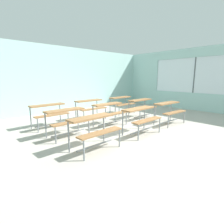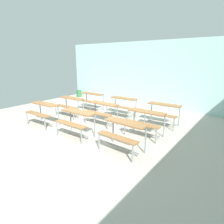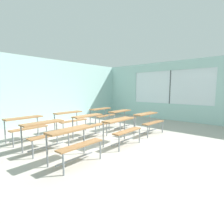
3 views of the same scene
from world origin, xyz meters
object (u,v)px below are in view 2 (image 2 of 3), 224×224
at_px(desk_bench_r1c2, 145,118).
at_px(desk_bench_r2c2, 163,110).
at_px(desk_bench_r0c0, 42,109).
at_px(desk_bench_r1c0, 70,102).
at_px(desk_bench_r0c1, 76,118).
at_px(desk_bench_r2c0, 91,98).
at_px(desk_bench_r2c1, 122,103).
at_px(desk_bench_r1c1, 101,109).
at_px(desk_bench_r0c2, 123,130).
at_px(trash_bin, 79,93).

height_order(desk_bench_r1c2, desk_bench_r2c2, same).
bearing_deg(desk_bench_r0c0, desk_bench_r1c0, 88.64).
height_order(desk_bench_r0c1, desk_bench_r2c0, same).
xyz_separation_m(desk_bench_r0c1, desk_bench_r2c1, (-0.05, 2.43, 0.00)).
distance_m(desk_bench_r0c1, desk_bench_r2c0, 2.93).
bearing_deg(desk_bench_r2c2, desk_bench_r1c1, -148.83).
height_order(desk_bench_r1c2, desk_bench_r2c1, same).
distance_m(desk_bench_r0c0, desk_bench_r0c2, 3.26).
bearing_deg(desk_bench_r2c1, desk_bench_r0c1, -88.84).
relative_size(desk_bench_r2c0, trash_bin, 2.90).
xyz_separation_m(desk_bench_r1c2, trash_bin, (-5.92, 2.92, -0.37)).
distance_m(desk_bench_r0c1, desk_bench_r1c1, 1.26).
bearing_deg(desk_bench_r2c2, desk_bench_r1c0, -162.34).
distance_m(desk_bench_r1c2, desk_bench_r2c2, 1.17).
xyz_separation_m(desk_bench_r0c0, trash_bin, (-2.68, 4.16, -0.37)).
height_order(desk_bench_r1c0, desk_bench_r2c2, same).
relative_size(desk_bench_r0c1, desk_bench_r2c0, 1.00).
relative_size(desk_bench_r0c1, desk_bench_r1c1, 1.01).
xyz_separation_m(desk_bench_r1c0, desk_bench_r2c2, (3.31, 1.20, 0.00)).
distance_m(desk_bench_r0c2, desk_bench_r2c0, 4.03).
bearing_deg(desk_bench_r1c1, desk_bench_r2c2, 32.69).
height_order(desk_bench_r0c0, desk_bench_r1c2, same).
xyz_separation_m(desk_bench_r1c1, desk_bench_r1c2, (1.68, -0.02, 0.00)).
bearing_deg(desk_bench_r0c2, trash_bin, 147.59).
bearing_deg(desk_bench_r1c2, desk_bench_r2c0, 159.67).
bearing_deg(desk_bench_r1c1, desk_bench_r1c0, -178.69).
relative_size(desk_bench_r2c0, desk_bench_r2c2, 1.00).
distance_m(desk_bench_r1c0, trash_bin, 3.99).
relative_size(desk_bench_r1c1, desk_bench_r2c2, 0.99).
relative_size(desk_bench_r2c2, trash_bin, 2.91).
bearing_deg(desk_bench_r1c1, desk_bench_r0c1, -86.45).
distance_m(desk_bench_r2c0, desk_bench_r2c1, 1.63).
distance_m(desk_bench_r0c0, desk_bench_r1c2, 3.47).
bearing_deg(desk_bench_r0c2, desk_bench_r2c1, 127.13).
height_order(desk_bench_r0c0, desk_bench_r1c0, same).
relative_size(desk_bench_r0c1, trash_bin, 2.89).
bearing_deg(desk_bench_r0c2, desk_bench_r1c0, 162.93).
relative_size(desk_bench_r0c0, desk_bench_r1c0, 1.00).
height_order(desk_bench_r0c2, desk_bench_r2c2, same).
xyz_separation_m(desk_bench_r0c2, trash_bin, (-5.94, 4.10, -0.37)).
distance_m(desk_bench_r0c0, trash_bin, 4.96).
bearing_deg(desk_bench_r0c1, desk_bench_r2c0, 123.34).
bearing_deg(trash_bin, desk_bench_r0c1, -43.79).
height_order(desk_bench_r2c0, desk_bench_r2c2, same).
height_order(desk_bench_r1c1, trash_bin, desk_bench_r1c1).
bearing_deg(desk_bench_r2c0, desk_bench_r2c2, -1.77).
height_order(desk_bench_r1c1, desk_bench_r2c1, same).
height_order(desk_bench_r2c0, trash_bin, desk_bench_r2c0).
relative_size(desk_bench_r0c0, desk_bench_r1c2, 1.02).
distance_m(desk_bench_r0c0, desk_bench_r1c1, 2.01).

